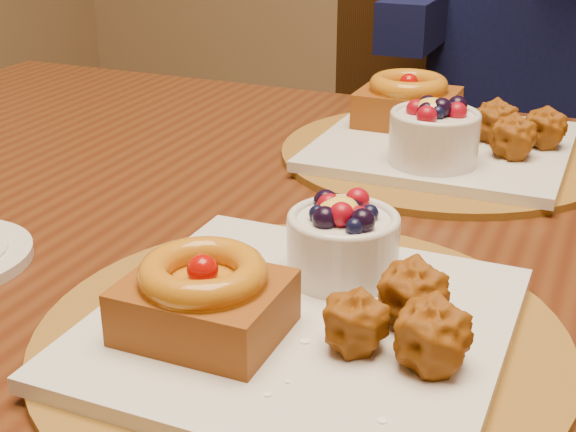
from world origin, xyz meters
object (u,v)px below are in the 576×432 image
Objects in this scene: dining_table at (385,298)px; chair_far at (449,139)px; place_setting_far at (441,135)px; place_setting_near at (300,309)px.

dining_table is 1.61× the size of chair_far.
chair_far is (-0.14, 0.93, -0.13)m from dining_table.
dining_table is at bearing -89.10° from place_setting_far.
place_setting_near is 1.18m from chair_far.
dining_table is 0.24m from place_setting_far.
place_setting_near reaches higher than dining_table.
place_setting_near is 0.43m from place_setting_far.
place_setting_far is 0.77m from chair_far.
dining_table is 0.24m from place_setting_near.
place_setting_near is at bearing -102.47° from chair_far.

